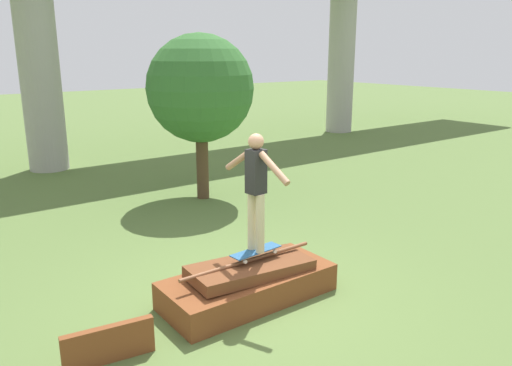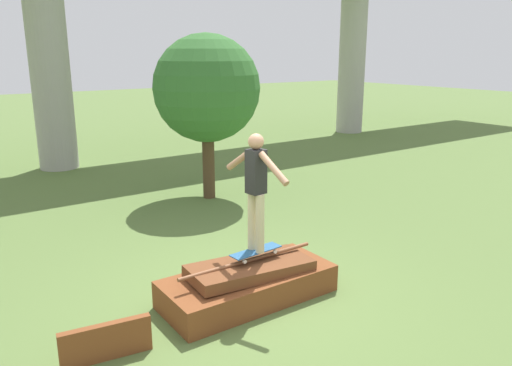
% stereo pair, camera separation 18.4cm
% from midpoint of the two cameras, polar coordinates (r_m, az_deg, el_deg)
% --- Properties ---
extents(ground_plane, '(80.00, 80.00, 0.00)m').
position_cam_midpoint_polar(ground_plane, '(7.18, -0.13, -13.08)').
color(ground_plane, '#567038').
extents(scrap_pile, '(2.42, 1.06, 0.61)m').
position_cam_midpoint_polar(scrap_pile, '(7.06, -0.08, -11.35)').
color(scrap_pile, brown).
rests_on(scrap_pile, ground_plane).
extents(scrap_plank_loose, '(1.01, 0.24, 0.43)m').
position_cam_midpoint_polar(scrap_plank_loose, '(6.06, -15.88, -17.05)').
color(scrap_plank_loose, brown).
rests_on(scrap_plank_loose, ground_plane).
extents(skateboard, '(0.79, 0.28, 0.09)m').
position_cam_midpoint_polar(skateboard, '(6.96, 0.76, -7.81)').
color(skateboard, '#23517F').
rests_on(skateboard, scrap_pile).
extents(skater, '(0.24, 1.24, 1.63)m').
position_cam_midpoint_polar(skater, '(6.65, 0.79, -0.14)').
color(skater, '#C6B78E').
rests_on(skater, skateboard).
extents(tree_behind_left, '(2.43, 2.43, 3.77)m').
position_cam_midpoint_polar(tree_behind_left, '(11.47, -5.19, 10.66)').
color(tree_behind_left, '#4C3823').
rests_on(tree_behind_left, ground_plane).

